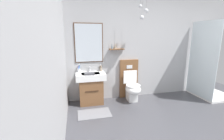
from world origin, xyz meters
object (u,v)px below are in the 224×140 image
toothbrush_cup (79,70)px  soap_dispenser (101,68)px  vanity_sink_left (91,87)px  folded_hand_towel (89,74)px  shower_tray (208,81)px  toilet (131,85)px

toothbrush_cup → soap_dispenser: bearing=1.0°
toothbrush_cup → soap_dispenser: (0.53, 0.01, 0.01)m
vanity_sink_left → folded_hand_towel: (-0.04, -0.13, 0.37)m
toothbrush_cup → shower_tray: 3.36m
folded_hand_towel → toothbrush_cup: bearing=128.3°
toilet → soap_dispenser: (-0.73, 0.17, 0.44)m
folded_hand_towel → vanity_sink_left: bearing=72.7°
vanity_sink_left → toilet: (1.00, -0.01, -0.02)m
vanity_sink_left → shower_tray: 3.06m
soap_dispenser → folded_hand_towel: soap_dispenser is taller
toothbrush_cup → shower_tray: (3.31, -0.45, -0.37)m
soap_dispenser → folded_hand_towel: (-0.31, -0.29, -0.05)m
soap_dispenser → shower_tray: shower_tray is taller
toilet → folded_hand_towel: (-1.04, -0.12, 0.39)m
toothbrush_cup → folded_hand_towel: 0.36m
vanity_sink_left → soap_dispenser: soap_dispenser is taller
toothbrush_cup → shower_tray: size_ratio=0.10×
folded_hand_towel → shower_tray: shower_tray is taller
vanity_sink_left → shower_tray: size_ratio=0.38×
toilet → shower_tray: size_ratio=0.51×
toilet → soap_dispenser: bearing=166.9°
vanity_sink_left → soap_dispenser: 0.52m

